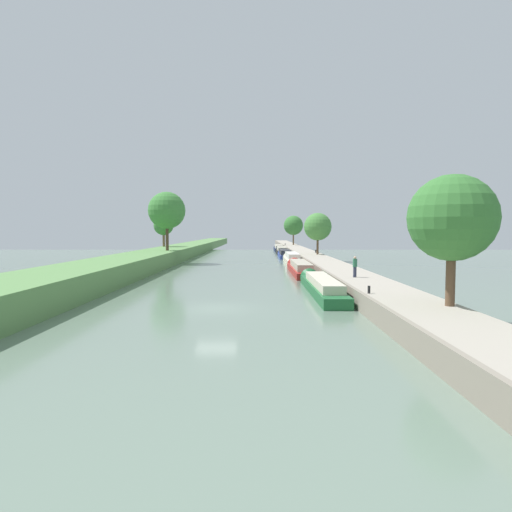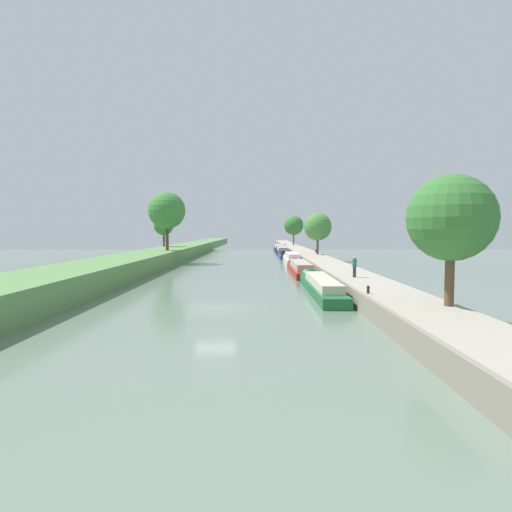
{
  "view_description": "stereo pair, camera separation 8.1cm",
  "coord_description": "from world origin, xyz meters",
  "px_view_note": "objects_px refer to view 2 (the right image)",
  "views": [
    {
      "loc": [
        2.6,
        -26.41,
        4.81
      ],
      "look_at": [
        2.21,
        37.25,
        1.0
      ],
      "focal_mm": 30.51,
      "sensor_mm": 36.0,
      "label": 1
    },
    {
      "loc": [
        2.68,
        -26.41,
        4.81
      ],
      "look_at": [
        2.21,
        37.25,
        1.0
      ],
      "focal_mm": 30.51,
      "sensor_mm": 36.0,
      "label": 2
    }
  ],
  "objects_px": {
    "narrowboat_blue": "(285,254)",
    "mooring_bollard_far": "(285,244)",
    "narrowboat_red": "(299,268)",
    "person_walking": "(354,266)",
    "narrowboat_green": "(320,286)",
    "narrowboat_black": "(282,251)",
    "narrowboat_cream": "(292,259)",
    "narrowboat_navy": "(279,248)",
    "mooring_bollard_near": "(368,290)",
    "park_bench": "(317,251)"
  },
  "relations": [
    {
      "from": "person_walking",
      "to": "narrowboat_cream",
      "type": "bearing_deg",
      "value": 95.51
    },
    {
      "from": "narrowboat_red",
      "to": "person_walking",
      "type": "relative_size",
      "value": 9.03
    },
    {
      "from": "narrowboat_red",
      "to": "park_bench",
      "type": "relative_size",
      "value": 9.99
    },
    {
      "from": "narrowboat_green",
      "to": "narrowboat_black",
      "type": "height_order",
      "value": "narrowboat_black"
    },
    {
      "from": "narrowboat_cream",
      "to": "narrowboat_blue",
      "type": "relative_size",
      "value": 1.2
    },
    {
      "from": "narrowboat_cream",
      "to": "narrowboat_navy",
      "type": "bearing_deg",
      "value": 90.31
    },
    {
      "from": "narrowboat_red",
      "to": "narrowboat_navy",
      "type": "xyz_separation_m",
      "value": [
        -0.02,
        51.65,
        0.01
      ]
    },
    {
      "from": "narrowboat_red",
      "to": "mooring_bollard_near",
      "type": "xyz_separation_m",
      "value": [
        1.86,
        -23.29,
        0.77
      ]
    },
    {
      "from": "narrowboat_green",
      "to": "narrowboat_navy",
      "type": "relative_size",
      "value": 1.21
    },
    {
      "from": "mooring_bollard_far",
      "to": "narrowboat_black",
      "type": "bearing_deg",
      "value": -95.94
    },
    {
      "from": "mooring_bollard_near",
      "to": "mooring_bollard_far",
      "type": "height_order",
      "value": "same"
    },
    {
      "from": "narrowboat_red",
      "to": "mooring_bollard_near",
      "type": "height_order",
      "value": "mooring_bollard_near"
    },
    {
      "from": "narrowboat_blue",
      "to": "narrowboat_black",
      "type": "distance_m",
      "value": 11.87
    },
    {
      "from": "narrowboat_black",
      "to": "narrowboat_navy",
      "type": "xyz_separation_m",
      "value": [
        -0.06,
        12.12,
        -0.01
      ]
    },
    {
      "from": "narrowboat_cream",
      "to": "mooring_bollard_near",
      "type": "height_order",
      "value": "narrowboat_cream"
    },
    {
      "from": "narrowboat_black",
      "to": "narrowboat_green",
      "type": "bearing_deg",
      "value": -89.86
    },
    {
      "from": "mooring_bollard_far",
      "to": "park_bench",
      "type": "distance_m",
      "value": 34.63
    },
    {
      "from": "narrowboat_black",
      "to": "narrowboat_navy",
      "type": "relative_size",
      "value": 0.92
    },
    {
      "from": "narrowboat_red",
      "to": "mooring_bollard_far",
      "type": "distance_m",
      "value": 57.07
    },
    {
      "from": "park_bench",
      "to": "narrowboat_red",
      "type": "bearing_deg",
      "value": -102.35
    },
    {
      "from": "narrowboat_black",
      "to": "narrowboat_cream",
      "type": "bearing_deg",
      "value": -89.67
    },
    {
      "from": "narrowboat_black",
      "to": "person_walking",
      "type": "bearing_deg",
      "value": -86.9
    },
    {
      "from": "mooring_bollard_near",
      "to": "narrowboat_blue",
      "type": "bearing_deg",
      "value": 92.14
    },
    {
      "from": "narrowboat_blue",
      "to": "narrowboat_green",
      "type": "bearing_deg",
      "value": -89.72
    },
    {
      "from": "mooring_bollard_far",
      "to": "park_bench",
      "type": "height_order",
      "value": "park_bench"
    },
    {
      "from": "narrowboat_green",
      "to": "park_bench",
      "type": "bearing_deg",
      "value": 82.83
    },
    {
      "from": "narrowboat_green",
      "to": "narrowboat_cream",
      "type": "height_order",
      "value": "narrowboat_cream"
    },
    {
      "from": "narrowboat_cream",
      "to": "mooring_bollard_near",
      "type": "xyz_separation_m",
      "value": [
        1.68,
        -37.56,
        0.68
      ]
    },
    {
      "from": "narrowboat_green",
      "to": "narrowboat_black",
      "type": "xyz_separation_m",
      "value": [
        -0.13,
        54.86,
        0.04
      ]
    },
    {
      "from": "narrowboat_blue",
      "to": "narrowboat_navy",
      "type": "relative_size",
      "value": 0.9
    },
    {
      "from": "park_bench",
      "to": "narrowboat_black",
      "type": "bearing_deg",
      "value": 106.09
    },
    {
      "from": "narrowboat_cream",
      "to": "narrowboat_blue",
      "type": "height_order",
      "value": "narrowboat_cream"
    },
    {
      "from": "narrowboat_blue",
      "to": "person_walking",
      "type": "height_order",
      "value": "person_walking"
    },
    {
      "from": "narrowboat_black",
      "to": "mooring_bollard_far",
      "type": "bearing_deg",
      "value": 84.06
    },
    {
      "from": "narrowboat_navy",
      "to": "mooring_bollard_near",
      "type": "height_order",
      "value": "mooring_bollard_near"
    },
    {
      "from": "narrowboat_green",
      "to": "narrowboat_navy",
      "type": "distance_m",
      "value": 66.99
    },
    {
      "from": "narrowboat_cream",
      "to": "mooring_bollard_far",
      "type": "bearing_deg",
      "value": 87.76
    },
    {
      "from": "narrowboat_blue",
      "to": "mooring_bollard_far",
      "type": "bearing_deg",
      "value": 86.3
    },
    {
      "from": "park_bench",
      "to": "mooring_bollard_near",
      "type": "bearing_deg",
      "value": -93.84
    },
    {
      "from": "narrowboat_cream",
      "to": "mooring_bollard_far",
      "type": "distance_m",
      "value": 42.81
    },
    {
      "from": "narrowboat_red",
      "to": "person_walking",
      "type": "distance_m",
      "value": 14.91
    },
    {
      "from": "narrowboat_green",
      "to": "narrowboat_black",
      "type": "distance_m",
      "value": 54.86
    },
    {
      "from": "narrowboat_green",
      "to": "mooring_bollard_far",
      "type": "height_order",
      "value": "mooring_bollard_far"
    },
    {
      "from": "narrowboat_red",
      "to": "narrowboat_navy",
      "type": "relative_size",
      "value": 1.2
    },
    {
      "from": "person_walking",
      "to": "narrowboat_green",
      "type": "bearing_deg",
      "value": -164.17
    },
    {
      "from": "narrowboat_green",
      "to": "person_walking",
      "type": "bearing_deg",
      "value": 15.83
    },
    {
      "from": "narrowboat_red",
      "to": "mooring_bollard_near",
      "type": "distance_m",
      "value": 23.38
    },
    {
      "from": "narrowboat_cream",
      "to": "narrowboat_navy",
      "type": "distance_m",
      "value": 37.38
    },
    {
      "from": "narrowboat_red",
      "to": "mooring_bollard_far",
      "type": "height_order",
      "value": "mooring_bollard_far"
    },
    {
      "from": "narrowboat_green",
      "to": "person_walking",
      "type": "distance_m",
      "value": 3.24
    }
  ]
}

